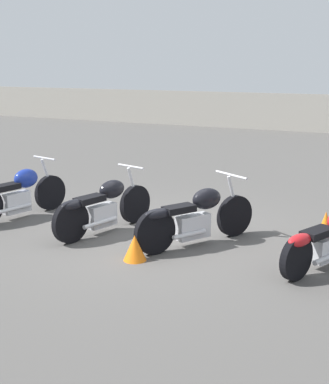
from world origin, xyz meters
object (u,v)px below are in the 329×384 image
object	(u,v)px
traffic_cone_far	(325,225)
motorcycle_slot_2	(195,217)
motorcycle_slot_0	(18,194)
traffic_cone_near	(135,248)
motorcycle_slot_1	(103,207)

from	to	relation	value
traffic_cone_far	motorcycle_slot_2	bearing A→B (deg)	-145.66
motorcycle_slot_0	traffic_cone_far	xyz separation A→B (m)	(5.19, 1.22, -0.23)
motorcycle_slot_2	traffic_cone_near	size ratio (longest dim) A/B	5.27
motorcycle_slot_1	traffic_cone_near	size ratio (longest dim) A/B	5.56
traffic_cone_near	motorcycle_slot_1	bearing A→B (deg)	140.25
motorcycle_slot_1	motorcycle_slot_0	bearing A→B (deg)	-166.84
traffic_cone_near	traffic_cone_far	world-z (taller)	traffic_cone_far
motorcycle_slot_0	traffic_cone_near	size ratio (longest dim) A/B	5.48
motorcycle_slot_1	traffic_cone_near	bearing A→B (deg)	-24.56
motorcycle_slot_2	traffic_cone_near	distance (m)	1.14
motorcycle_slot_0	traffic_cone_far	world-z (taller)	motorcycle_slot_0
motorcycle_slot_0	traffic_cone_near	xyz separation A→B (m)	(2.92, -0.97, -0.27)
traffic_cone_near	motorcycle_slot_2	bearing A→B (deg)	62.48
traffic_cone_far	motorcycle_slot_0	bearing A→B (deg)	-166.76
motorcycle_slot_0	traffic_cone_near	bearing A→B (deg)	-4.62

